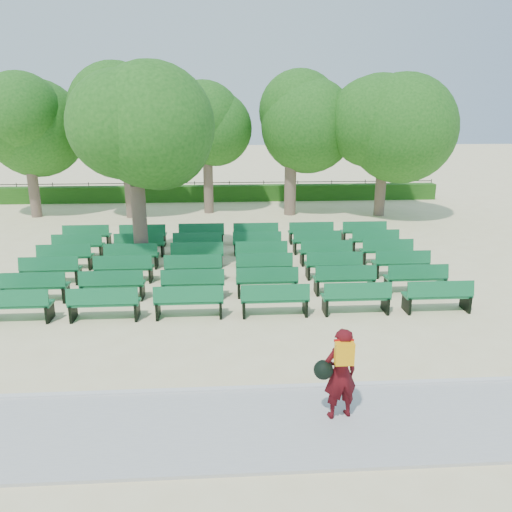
{
  "coord_description": "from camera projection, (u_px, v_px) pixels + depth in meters",
  "views": [
    {
      "loc": [
        0.69,
        -14.49,
        5.1
      ],
      "look_at": [
        1.56,
        -1.0,
        1.1
      ],
      "focal_mm": 35.0,
      "sensor_mm": 36.0,
      "label": 1
    }
  ],
  "objects": [
    {
      "name": "bench_array",
      "position": [
        229.0,
        270.0,
        16.14
      ],
      "size": [
        1.74,
        0.55,
        1.1
      ],
      "rotation": [
        0.0,
        0.0,
        0.0
      ],
      "color": "#116435",
      "rests_on": "ground"
    },
    {
      "name": "curb",
      "position": [
        191.0,
        391.0,
        9.27
      ],
      "size": [
        30.0,
        0.12,
        0.1
      ],
      "primitive_type": "cube",
      "color": "silver",
      "rests_on": "ground"
    },
    {
      "name": "fence",
      "position": [
        212.0,
        200.0,
        29.05
      ],
      "size": [
        26.0,
        0.1,
        1.02
      ],
      "primitive_type": null,
      "color": "black",
      "rests_on": "ground"
    },
    {
      "name": "hedge",
      "position": [
        212.0,
        193.0,
        28.54
      ],
      "size": [
        26.0,
        0.7,
        0.9
      ],
      "primitive_type": "cube",
      "color": "#225515",
      "rests_on": "ground"
    },
    {
      "name": "tree_line",
      "position": [
        211.0,
        215.0,
        24.84
      ],
      "size": [
        21.8,
        6.8,
        7.04
      ],
      "primitive_type": null,
      "color": "#235E19",
      "rests_on": "ground"
    },
    {
      "name": "ground",
      "position": [
        203.0,
        282.0,
        15.27
      ],
      "size": [
        120.0,
        120.0,
        0.0
      ],
      "primitive_type": "plane",
      "color": "beige"
    },
    {
      "name": "person",
      "position": [
        339.0,
        372.0,
        8.27
      ],
      "size": [
        0.8,
        0.51,
        1.62
      ],
      "rotation": [
        0.0,
        0.0,
        3.36
      ],
      "color": "#45090E",
      "rests_on": "ground"
    },
    {
      "name": "tree_among",
      "position": [
        135.0,
        149.0,
        15.7
      ],
      "size": [
        4.23,
        4.23,
        5.79
      ],
      "color": "brown",
      "rests_on": "ground"
    },
    {
      "name": "paving",
      "position": [
        187.0,
        430.0,
        8.18
      ],
      "size": [
        30.0,
        2.2,
        0.06
      ],
      "primitive_type": "cube",
      "color": "#AFAEAA",
      "rests_on": "ground"
    }
  ]
}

